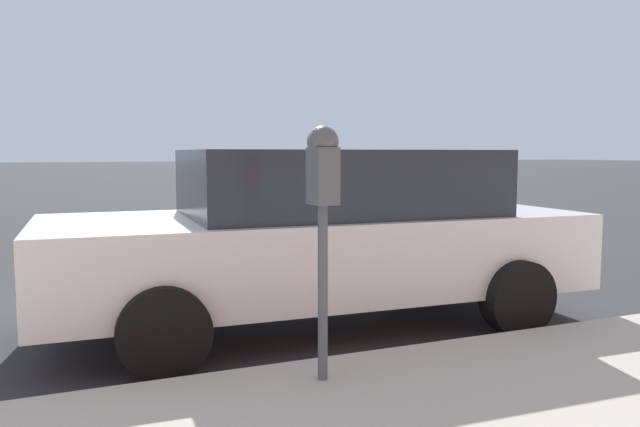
% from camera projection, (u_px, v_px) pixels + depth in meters
% --- Properties ---
extents(ground_plane, '(220.00, 220.00, 0.00)m').
position_uv_depth(ground_plane, '(209.00, 308.00, 6.16)').
color(ground_plane, '#333335').
extents(parking_meter, '(0.21, 0.19, 1.55)m').
position_uv_depth(parking_meter, '(323.00, 187.00, 3.71)').
color(parking_meter, '#4C5156').
rests_on(parking_meter, sidewalk).
extents(car_white, '(2.14, 4.75, 1.55)m').
position_uv_depth(car_white, '(324.00, 234.00, 5.53)').
color(car_white, silver).
rests_on(car_white, ground_plane).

